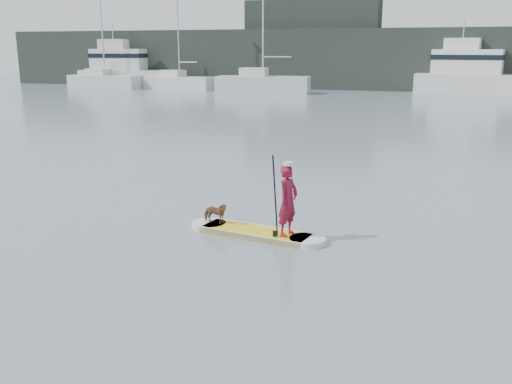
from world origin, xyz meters
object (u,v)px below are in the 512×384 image
(dog, at_px, (215,213))
(motor_yacht_a, at_px, (473,73))
(paddler, at_px, (288,201))
(paddleboard, at_px, (256,232))
(sailboat_b, at_px, (179,81))
(sailboat_a, at_px, (105,80))
(motor_yacht_b, at_px, (124,69))
(sailboat_c, at_px, (262,83))

(dog, xyz_separation_m, motor_yacht_a, (7.40, 44.96, 1.49))
(dog, bearing_deg, motor_yacht_a, -10.86)
(paddler, distance_m, dog, 1.92)
(dog, bearing_deg, paddleboard, -101.06)
(paddler, height_order, dog, paddler)
(sailboat_b, bearing_deg, motor_yacht_a, 14.85)
(dog, height_order, sailboat_a, sailboat_a)
(paddleboard, distance_m, sailboat_a, 51.40)
(paddler, height_order, motor_yacht_b, motor_yacht_b)
(sailboat_b, bearing_deg, dog, -53.71)
(dog, xyz_separation_m, sailboat_c, (-11.31, 39.94, 0.55))
(sailboat_b, distance_m, motor_yacht_a, 28.58)
(sailboat_b, bearing_deg, sailboat_c, -4.91)
(dog, bearing_deg, sailboat_c, 14.30)
(paddleboard, height_order, sailboat_a, sailboat_a)
(motor_yacht_a, bearing_deg, sailboat_c, -156.18)
(paddler, height_order, sailboat_b, sailboat_b)
(sailboat_a, height_order, motor_yacht_a, sailboat_a)
(paddler, bearing_deg, sailboat_a, 54.69)
(motor_yacht_a, bearing_deg, sailboat_a, -165.65)
(paddler, bearing_deg, sailboat_c, 36.17)
(sailboat_b, distance_m, motor_yacht_b, 7.22)
(paddleboard, xyz_separation_m, paddler, (0.77, -0.13, 0.84))
(dog, relative_size, sailboat_a, 0.05)
(sailboat_c, relative_size, motor_yacht_a, 1.09)
(sailboat_a, distance_m, motor_yacht_b, 2.71)
(paddler, height_order, motor_yacht_a, motor_yacht_a)
(paddler, xyz_separation_m, motor_yacht_b, (-29.93, 43.96, 0.97))
(dog, xyz_separation_m, sailboat_a, (-29.16, 41.40, 0.43))
(paddleboard, relative_size, sailboat_a, 0.29)
(sailboat_b, xyz_separation_m, sailboat_c, (9.75, -2.58, 0.11))
(paddleboard, bearing_deg, sailboat_b, 126.92)
(sailboat_b, relative_size, motor_yacht_a, 1.02)
(sailboat_c, distance_m, motor_yacht_b, 17.23)
(motor_yacht_b, bearing_deg, motor_yacht_a, -7.09)
(motor_yacht_a, height_order, motor_yacht_b, motor_yacht_b)
(paddleboard, distance_m, sailboat_c, 41.99)
(paddler, distance_m, sailboat_a, 51.95)
(motor_yacht_a, distance_m, motor_yacht_b, 35.53)
(sailboat_a, bearing_deg, paddleboard, -51.29)
(sailboat_c, relative_size, motor_yacht_b, 1.18)
(paddleboard, distance_m, motor_yacht_a, 45.62)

